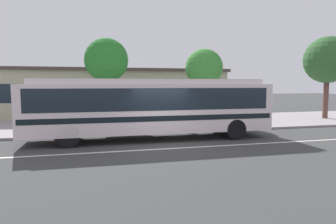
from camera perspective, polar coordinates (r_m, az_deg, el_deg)
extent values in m
plane|color=#3B3C3C|center=(13.37, -1.12, -6.31)|extent=(120.00, 120.00, 0.00)
cube|color=gray|center=(20.01, -5.62, -2.24)|extent=(60.00, 8.00, 0.12)
cube|color=silver|center=(12.61, -0.28, -7.01)|extent=(56.00, 0.16, 0.01)
cube|color=silver|center=(14.56, -3.34, 0.86)|extent=(11.76, 2.57, 2.27)
cube|color=silver|center=(14.52, -3.37, 5.81)|extent=(10.82, 2.27, 0.24)
cube|color=#19232D|center=(14.53, -3.35, 2.65)|extent=(11.05, 2.59, 1.00)
cube|color=black|center=(14.60, -3.33, -0.74)|extent=(11.52, 2.60, 0.24)
cube|color=#19232D|center=(16.60, 16.83, 2.77)|extent=(0.14, 2.17, 1.09)
cylinder|color=black|center=(16.88, 9.44, -2.20)|extent=(1.00, 0.29, 1.00)
cylinder|color=black|center=(14.92, 12.75, -3.26)|extent=(1.00, 0.29, 1.00)
cylinder|color=black|center=(15.57, -17.81, -3.03)|extent=(1.00, 0.29, 1.00)
cylinder|color=black|center=(13.42, -18.45, -4.38)|extent=(1.00, 0.29, 1.00)
cylinder|color=slate|center=(18.01, -18.19, -1.77)|extent=(0.14, 0.14, 0.86)
cylinder|color=slate|center=(17.87, -17.98, -1.82)|extent=(0.14, 0.14, 0.86)
cylinder|color=#4D4846|center=(17.86, -18.16, 0.53)|extent=(0.46, 0.46, 0.60)
sphere|color=tan|center=(17.84, -18.20, 1.85)|extent=(0.23, 0.23, 0.23)
cylinder|color=#66634C|center=(16.39, -20.88, -2.45)|extent=(0.14, 0.14, 0.91)
cylinder|color=#66634C|center=(16.24, -20.99, -2.53)|extent=(0.14, 0.14, 0.91)
cylinder|color=blue|center=(16.23, -21.02, 0.17)|extent=(0.37, 0.37, 0.61)
sphere|color=tan|center=(16.20, -21.07, 1.66)|extent=(0.24, 0.24, 0.24)
cylinder|color=navy|center=(17.55, 2.29, -1.59)|extent=(0.14, 0.14, 0.92)
cylinder|color=navy|center=(17.39, 2.40, -1.65)|extent=(0.14, 0.14, 0.92)
cylinder|color=red|center=(17.39, 2.35, 0.86)|extent=(0.37, 0.37, 0.60)
sphere|color=tan|center=(17.36, 2.36, 2.24)|extent=(0.23, 0.23, 0.23)
cylinder|color=gray|center=(17.44, 5.73, 0.93)|extent=(0.08, 0.08, 2.48)
cube|color=yellow|center=(17.39, 5.77, 4.35)|extent=(0.04, 0.44, 0.56)
cylinder|color=brown|center=(18.97, -11.51, 2.16)|extent=(0.39, 0.39, 3.11)
sphere|color=#257128|center=(19.00, -11.65, 9.68)|extent=(2.68, 2.68, 2.68)
cylinder|color=brown|center=(20.31, 6.82, 1.98)|extent=(0.35, 0.35, 2.79)
sphere|color=#368232|center=(20.30, 6.89, 8.38)|extent=(2.50, 2.50, 2.50)
cylinder|color=brown|center=(25.47, 27.85, 2.51)|extent=(0.37, 0.37, 3.16)
sphere|color=#326230|center=(25.51, 28.13, 8.78)|extent=(3.46, 3.46, 3.46)
cube|color=#A8A789|center=(26.88, -10.64, 3.47)|extent=(18.57, 7.43, 3.69)
cube|color=#19232D|center=(23.15, -10.05, 3.64)|extent=(17.08, 0.04, 1.33)
cube|color=#453933|center=(26.89, -10.72, 7.66)|extent=(18.97, 7.83, 0.24)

